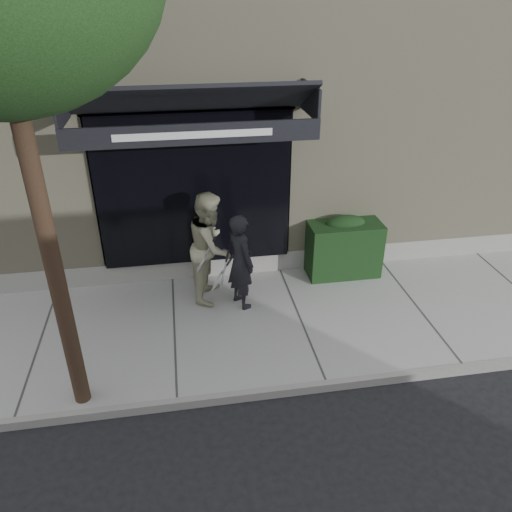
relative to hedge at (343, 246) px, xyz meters
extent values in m
plane|color=black|center=(-1.10, -1.25, -0.66)|extent=(80.00, 80.00, 0.00)
cube|color=#A0A19B|center=(-1.10, -1.25, -0.60)|extent=(20.00, 3.00, 0.12)
cube|color=gray|center=(-1.10, -2.80, -0.59)|extent=(20.00, 0.10, 0.14)
cube|color=#B4AC89|center=(-1.10, 3.75, 2.09)|extent=(14.00, 7.00, 5.50)
cube|color=gray|center=(-1.10, 0.45, -0.41)|extent=(14.02, 0.42, 0.50)
cube|color=black|center=(-2.60, 0.30, 1.14)|extent=(3.20, 0.30, 2.60)
cube|color=gray|center=(-4.20, 0.45, 1.14)|extent=(0.08, 0.40, 2.60)
cube|color=gray|center=(-1.00, 0.45, 1.14)|extent=(0.08, 0.40, 2.60)
cube|color=gray|center=(-2.60, 0.45, 2.48)|extent=(3.36, 0.40, 0.12)
cube|color=black|center=(-2.60, -0.25, 2.74)|extent=(3.60, 1.03, 0.55)
cube|color=black|center=(-2.60, -0.75, 2.35)|extent=(3.60, 0.05, 0.30)
cube|color=white|center=(-2.60, -0.78, 2.35)|extent=(2.20, 0.01, 0.10)
cube|color=black|center=(-4.38, -0.25, 2.66)|extent=(0.04, 1.00, 0.45)
cube|color=black|center=(-0.82, -0.25, 2.66)|extent=(0.04, 1.00, 0.45)
cube|color=black|center=(0.00, 0.00, -0.04)|extent=(1.30, 0.70, 1.00)
ellipsoid|color=black|center=(0.00, 0.00, 0.46)|extent=(0.71, 0.38, 0.27)
cylinder|color=black|center=(-4.30, -2.55, 1.74)|extent=(0.20, 0.20, 4.80)
imported|color=black|center=(-1.97, -0.73, 0.27)|extent=(0.60, 0.70, 1.62)
torus|color=silver|center=(-2.30, -1.04, 0.15)|extent=(0.14, 0.31, 0.30)
cylinder|color=silver|center=(-2.30, -1.04, 0.15)|extent=(0.11, 0.28, 0.27)
cylinder|color=silver|center=(-2.30, -1.04, 0.15)|extent=(0.18, 0.05, 0.05)
cylinder|color=black|center=(-2.30, -1.04, 0.15)|extent=(0.20, 0.07, 0.07)
torus|color=silver|center=(-2.39, -1.09, 0.17)|extent=(0.25, 0.34, 0.28)
cylinder|color=silver|center=(-2.39, -1.09, 0.17)|extent=(0.20, 0.30, 0.24)
cylinder|color=silver|center=(-2.39, -1.09, 0.17)|extent=(0.17, 0.07, 0.11)
cylinder|color=black|center=(-2.39, -1.09, 0.17)|extent=(0.19, 0.08, 0.13)
imported|color=#B5B190|center=(-2.41, -0.37, 0.40)|extent=(0.94, 1.08, 1.87)
torus|color=silver|center=(-2.60, -0.65, 0.26)|extent=(0.21, 0.33, 0.28)
cylinder|color=silver|center=(-2.60, -0.65, 0.26)|extent=(0.17, 0.29, 0.24)
cylinder|color=silver|center=(-2.60, -0.65, 0.26)|extent=(0.17, 0.05, 0.10)
cylinder|color=black|center=(-2.60, -0.65, 0.26)|extent=(0.19, 0.06, 0.12)
camera|label=1|loc=(-2.87, -7.63, 4.19)|focal=35.00mm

